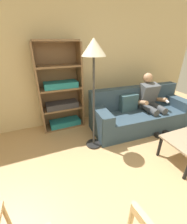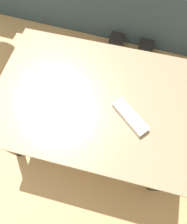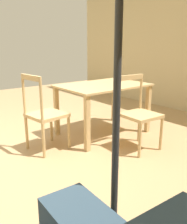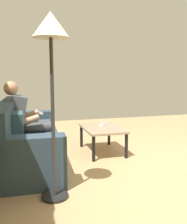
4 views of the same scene
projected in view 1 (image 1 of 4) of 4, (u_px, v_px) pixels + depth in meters
name	position (u px, v px, depth m)	size (l,w,h in m)	color
wall_back	(66.00, 63.00, 3.09)	(6.95, 0.12, 2.74)	#D1BC8C
couch	(139.00, 113.00, 3.27)	(2.20, 0.91, 0.88)	#2D4251
person_lounging	(150.00, 101.00, 3.21)	(0.61, 0.88, 1.17)	#4C5156
bookshelf	(61.00, 94.00, 3.08)	(0.90, 0.36, 1.82)	brown
floor_lamp	(94.00, 59.00, 2.10)	(0.36, 0.36, 1.84)	black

